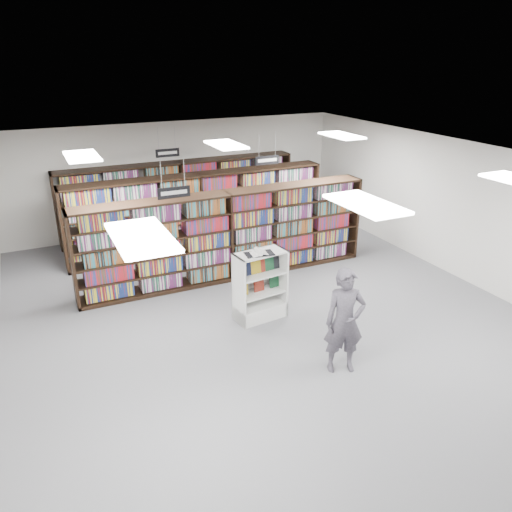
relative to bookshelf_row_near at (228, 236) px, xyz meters
name	(u,v)px	position (x,y,z in m)	size (l,w,h in m)	color
floor	(265,313)	(0.00, -2.00, -1.05)	(12.00, 12.00, 0.00)	#5A595F
ceiling	(267,160)	(0.00, -2.00, 2.15)	(10.00, 12.00, 0.10)	silver
wall_back	(177,176)	(0.00, 4.00, 0.55)	(10.00, 0.10, 3.20)	silver
wall_right	(457,209)	(5.00, -2.00, 0.55)	(0.10, 12.00, 3.20)	silver
bookshelf_row_near	(228,236)	(0.00, 0.00, 0.00)	(7.00, 0.60, 2.10)	black
bookshelf_row_mid	(200,213)	(0.00, 2.00, 0.00)	(7.00, 0.60, 2.10)	black
bookshelf_row_far	(181,197)	(0.00, 3.70, 0.00)	(7.00, 0.60, 2.10)	black
aisle_sign_left	(174,191)	(-1.50, -1.00, 1.48)	(0.65, 0.02, 0.80)	#B2B2B7
aisle_sign_right	(267,159)	(1.50, 1.00, 1.48)	(0.65, 0.02, 0.80)	#B2B2B7
aisle_sign_center	(167,152)	(-0.50, 3.00, 1.48)	(0.65, 0.02, 0.80)	#B2B2B7
troffer_front_left	(142,237)	(-3.00, -5.00, 2.11)	(0.60, 1.20, 0.04)	white
troffer_front_center	(366,204)	(0.00, -5.00, 2.11)	(0.60, 1.20, 0.04)	white
troffer_back_left	(82,156)	(-3.00, 0.00, 2.11)	(0.60, 1.20, 0.04)	white
troffer_back_center	(226,145)	(0.00, 0.00, 2.11)	(0.60, 1.20, 0.04)	white
troffer_back_right	(342,135)	(3.00, 0.00, 2.11)	(0.60, 1.20, 0.04)	white
endcap_display	(259,295)	(-0.17, -2.06, -0.56)	(1.08, 0.63, 1.43)	white
open_book	(259,253)	(-0.23, -2.17, 0.42)	(0.59, 0.39, 0.12)	black
shopper	(345,321)	(0.33, -4.29, -0.12)	(0.68, 0.44, 1.85)	#504B56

